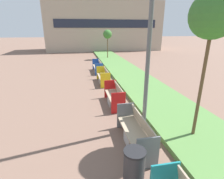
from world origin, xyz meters
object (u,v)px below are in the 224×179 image
object	(u,v)px
bench_grey_frame	(135,134)
sapling_tree_far	(107,35)
bench_blue_frame	(98,68)
bench_yellow_frame	(104,78)
street_lamp_post	(151,14)
bench_red_frame	(115,97)
sapling_tree_near	(213,16)
litter_bin	(134,169)

from	to	relation	value
bench_grey_frame	sapling_tree_far	bearing A→B (deg)	83.26
bench_blue_frame	bench_yellow_frame	bearing A→B (deg)	-90.04
bench_yellow_frame	street_lamp_post	world-z (taller)	street_lamp_post
bench_red_frame	bench_grey_frame	bearing A→B (deg)	-89.95
bench_grey_frame	bench_yellow_frame	distance (m)	6.75
bench_red_frame	street_lamp_post	bearing A→B (deg)	-74.93
bench_grey_frame	sapling_tree_near	bearing A→B (deg)	-2.14
bench_red_frame	sapling_tree_near	world-z (taller)	sapling_tree_near
sapling_tree_far	bench_red_frame	bearing A→B (deg)	-98.30
bench_grey_frame	bench_red_frame	world-z (taller)	same
bench_grey_frame	litter_bin	distance (m)	1.60
street_lamp_post	sapling_tree_near	xyz separation A→B (m)	(1.36, -0.94, -0.10)
bench_yellow_frame	litter_bin	size ratio (longest dim) A/B	2.21
bench_blue_frame	street_lamp_post	world-z (taller)	street_lamp_post
sapling_tree_far	bench_blue_frame	bearing A→B (deg)	-106.51
bench_yellow_frame	bench_blue_frame	distance (m)	3.28
bench_red_frame	sapling_tree_far	world-z (taller)	sapling_tree_far
sapling_tree_near	bench_red_frame	bearing A→B (deg)	121.51
bench_yellow_frame	sapling_tree_near	size ratio (longest dim) A/B	0.49
litter_bin	bench_yellow_frame	bearing A→B (deg)	86.27
bench_grey_frame	bench_yellow_frame	xyz separation A→B (m)	(0.00, 6.75, 0.00)
bench_grey_frame	bench_yellow_frame	world-z (taller)	same
bench_red_frame	litter_bin	bearing A→B (deg)	-96.57
bench_grey_frame	street_lamp_post	size ratio (longest dim) A/B	0.31
litter_bin	sapling_tree_near	bearing A→B (deg)	29.63
bench_blue_frame	litter_bin	xyz separation A→B (m)	(-0.54, -11.53, 0.12)
street_lamp_post	sapling_tree_near	world-z (taller)	street_lamp_post
sapling_tree_near	sapling_tree_far	world-z (taller)	sapling_tree_near
litter_bin	sapling_tree_far	world-z (taller)	sapling_tree_far
bench_red_frame	bench_yellow_frame	world-z (taller)	same
bench_grey_frame	street_lamp_post	distance (m)	3.65
bench_blue_frame	sapling_tree_far	world-z (taller)	sapling_tree_far
litter_bin	street_lamp_post	world-z (taller)	street_lamp_post
sapling_tree_near	bench_yellow_frame	bearing A→B (deg)	106.12
bench_yellow_frame	litter_bin	bearing A→B (deg)	-93.73
bench_grey_frame	bench_red_frame	distance (m)	3.15
bench_grey_frame	bench_red_frame	xyz separation A→B (m)	(-0.00, 3.15, -0.01)
bench_blue_frame	sapling_tree_near	xyz separation A→B (m)	(1.97, -10.11, 3.39)
bench_red_frame	bench_blue_frame	distance (m)	6.89
bench_grey_frame	bench_yellow_frame	size ratio (longest dim) A/B	1.00
bench_yellow_frame	bench_red_frame	bearing A→B (deg)	-90.04
bench_red_frame	street_lamp_post	distance (m)	4.22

